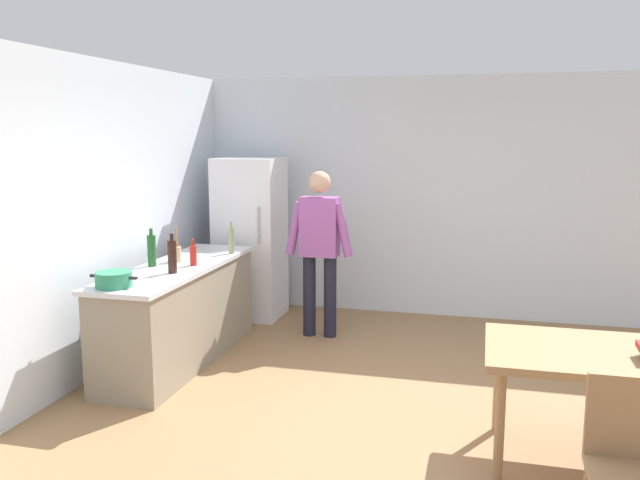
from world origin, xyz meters
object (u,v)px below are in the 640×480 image
at_px(bottle_vinegar_tall, 231,240).
at_px(chair, 633,459).
at_px(refrigerator, 250,238).
at_px(dining_table, 602,363).
at_px(bottle_wine_green, 152,250).
at_px(bottle_sauce_red, 193,255).
at_px(utensil_jar, 175,253).
at_px(bottle_wine_dark, 172,256).
at_px(person, 320,243).
at_px(cooking_pot, 114,279).

bearing_deg(bottle_vinegar_tall, chair, -40.86).
bearing_deg(refrigerator, dining_table, -39.29).
height_order(chair, bottle_wine_green, bottle_wine_green).
bearing_deg(bottle_wine_green, bottle_sauce_red, 18.85).
xyz_separation_m(refrigerator, utensil_jar, (-0.19, -1.46, 0.08)).
xyz_separation_m(bottle_wine_dark, bottle_sauce_red, (0.03, 0.34, -0.05)).
height_order(person, bottle_vinegar_tall, person).
distance_m(refrigerator, bottle_vinegar_tall, 0.97).
relative_size(chair, bottle_wine_green, 2.68).
bearing_deg(bottle_wine_green, bottle_wine_dark, -35.13).
distance_m(chair, bottle_wine_dark, 3.76).
bearing_deg(chair, bottle_sauce_red, 144.16).
relative_size(bottle_vinegar_tall, bottle_wine_green, 0.94).
height_order(person, dining_table, person).
bearing_deg(bottle_wine_dark, person, 55.50).
xyz_separation_m(dining_table, bottle_wine_green, (-3.60, 1.00, 0.37)).
distance_m(refrigerator, utensil_jar, 1.48).
bearing_deg(bottle_wine_dark, dining_table, -13.37).
bearing_deg(refrigerator, bottle_vinegar_tall, -80.73).
height_order(refrigerator, bottle_wine_dark, refrigerator).
bearing_deg(dining_table, person, 137.59).
height_order(utensil_jar, bottle_wine_green, bottle_wine_green).
bearing_deg(refrigerator, bottle_wine_dark, -89.65).
xyz_separation_m(bottle_vinegar_tall, bottle_wine_dark, (-0.14, -0.97, 0.01)).
xyz_separation_m(chair, bottle_wine_green, (-3.60, 1.97, 0.51)).
bearing_deg(person, dining_table, -42.41).
bearing_deg(dining_table, bottle_wine_green, 164.47).
bearing_deg(dining_table, utensil_jar, 160.50).
relative_size(person, utensil_jar, 5.31).
bearing_deg(bottle_wine_green, dining_table, -15.53).
bearing_deg(cooking_pot, bottle_wine_green, 97.69).
bearing_deg(bottle_vinegar_tall, person, 26.34).
height_order(cooking_pot, utensil_jar, utensil_jar).
height_order(bottle_vinegar_tall, bottle_wine_green, bottle_wine_green).
bearing_deg(dining_table, refrigerator, 140.71).
height_order(refrigerator, dining_table, refrigerator).
bearing_deg(dining_table, bottle_sauce_red, 161.04).
distance_m(refrigerator, bottle_wine_dark, 1.92).
bearing_deg(utensil_jar, refrigerator, 82.62).
bearing_deg(bottle_vinegar_tall, bottle_sauce_red, -99.78).
height_order(dining_table, bottle_sauce_red, bottle_sauce_red).
height_order(refrigerator, chair, refrigerator).
height_order(dining_table, bottle_wine_green, bottle_wine_green).
height_order(person, bottle_wine_dark, person).
relative_size(refrigerator, dining_table, 1.29).
distance_m(chair, bottle_wine_green, 4.13).
relative_size(chair, bottle_vinegar_tall, 2.84).
bearing_deg(bottle_wine_dark, chair, -28.02).
bearing_deg(bottle_wine_green, cooking_pot, -82.31).
bearing_deg(bottle_sauce_red, person, 48.66).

